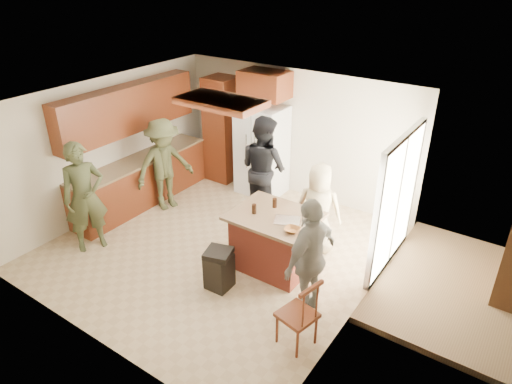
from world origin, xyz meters
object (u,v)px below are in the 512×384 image
Objects in this scene: kitchen_island at (274,241)px; person_side_right at (310,258)px; person_behind_left at (264,168)px; spindle_chair at (298,316)px; person_front_left at (85,197)px; trash_bin at (219,269)px; person_behind_right at (318,209)px; person_counter at (164,165)px; refrigerator at (262,150)px.

person_side_right is at bearing -31.95° from kitchen_island.
person_behind_left reaches higher than spindle_chair.
spindle_chair is (3.90, 0.04, -0.47)m from person_front_left.
person_front_left reaches higher than kitchen_island.
kitchen_island is at bearing 142.50° from person_behind_left.
person_side_right reaches higher than trash_bin.
person_front_left is 3.72m from person_behind_right.
person_side_right reaches higher than person_behind_right.
person_counter is 0.98× the size of refrigerator.
refrigerator is (1.13, 1.58, 0.02)m from person_counter.
trash_bin is (-1.30, -0.30, -0.54)m from person_side_right.
trash_bin is at bearing -102.00° from person_counter.
person_front_left is 2.93× the size of trash_bin.
person_side_right is 1.34× the size of kitchen_island.
person_behind_left is 1.12× the size of person_side_right.
person_behind_right is at bearing 67.03° from kitchen_island.
kitchen_island is 1.63m from spindle_chair.
person_behind_left is 1.09× the size of person_counter.
spindle_chair is at bearing -95.64° from person_counter.
refrigerator reaches higher than person_counter.
spindle_chair is (2.12, -2.43, -0.51)m from person_behind_left.
person_side_right is 1.14m from kitchen_island.
person_front_left is at bearing -110.24° from refrigerator.
trash_bin is at bearing 119.76° from person_behind_left.
person_front_left is 1.08× the size of person_side_right.
person_behind_right is at bearing 111.54° from spindle_chair.
refrigerator is at bearing 4.49° from person_front_left.
person_front_left is at bearing -156.16° from kitchen_island.
person_side_right is 3.77m from person_counter.
person_side_right is 0.97× the size of person_counter.
spindle_chair is (0.78, -1.97, -0.31)m from person_behind_right.
person_behind_right is (1.34, -0.45, -0.20)m from person_behind_left.
refrigerator is at bearing 129.84° from spindle_chair.
person_front_left is at bearing -171.38° from trash_bin.
kitchen_island is 1.29× the size of spindle_chair.
person_counter is at bearing -98.43° from person_side_right.
person_behind_right is 2.30m from refrigerator.
person_front_left is at bearing -164.96° from person_counter.
person_side_right is (1.92, -1.80, -0.11)m from person_behind_left.
trash_bin is (1.20, -2.91, -0.58)m from refrigerator.
spindle_chair is at bearing 144.33° from person_behind_left.
trash_bin is (2.41, 0.37, -0.60)m from person_front_left.
person_behind_left reaches higher than refrigerator.
person_behind_left is at bearing -47.76° from person_counter.
kitchen_island is 0.96m from trash_bin.
trash_bin is (-0.39, -0.87, -0.16)m from kitchen_island.
person_behind_left is 2.29m from trash_bin.
person_behind_left is at bearing 106.60° from trash_bin.
person_side_right is at bearing 150.00° from person_behind_left.
person_side_right is 0.77m from spindle_chair.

